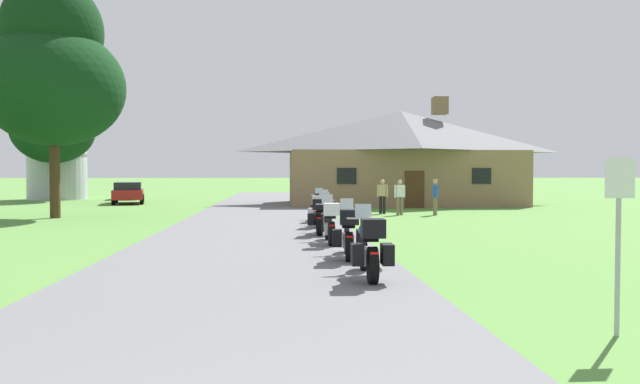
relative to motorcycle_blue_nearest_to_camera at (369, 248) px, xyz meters
The scene contains 18 objects.
ground_plane 12.03m from the motorcycle_blue_nearest_to_camera, 101.08° to the left, with size 500.00×500.00×0.00m, color #56893D.
asphalt_driveway 10.07m from the motorcycle_blue_nearest_to_camera, 103.27° to the left, with size 6.40×80.00×0.06m, color slate.
motorcycle_blue_nearest_to_camera is the anchor object (origin of this frame).
motorcycle_silver_second_in_row 2.60m from the motorcycle_blue_nearest_to_camera, 91.51° to the left, with size 0.82×2.08×1.30m.
motorcycle_red_third_in_row 5.47m from the motorcycle_blue_nearest_to_camera, 92.45° to the left, with size 0.66×2.08×1.30m.
motorcycle_red_fourth_in_row 7.90m from the motorcycle_blue_nearest_to_camera, 92.02° to the left, with size 0.96×2.07×1.30m.
motorcycle_black_fifth_in_row 10.55m from the motorcycle_blue_nearest_to_camera, 90.70° to the left, with size 0.98×2.07×1.30m.
motorcycle_blue_farthest_in_row 13.05m from the motorcycle_blue_nearest_to_camera, 89.93° to the left, with size 0.77×2.08×1.30m.
stone_lodge 27.29m from the motorcycle_blue_nearest_to_camera, 76.96° to the left, with size 14.75×8.15×6.81m.
bystander_tan_shirt_near_lodge 18.17m from the motorcycle_blue_nearest_to_camera, 79.14° to the left, with size 0.50×0.36×1.67m.
bystander_white_shirt_beside_signpost 17.40m from the motorcycle_blue_nearest_to_camera, 76.44° to the left, with size 0.54×0.30×1.67m.
bystander_blue_shirt_by_tree 17.65m from the motorcycle_blue_nearest_to_camera, 71.09° to the left, with size 0.23×0.55×1.69m.
metal_signpost_roadside 4.50m from the motorcycle_blue_nearest_to_camera, 56.87° to the right, with size 0.36×0.06×2.14m.
tree_left_near 20.66m from the motorcycle_blue_nearest_to_camera, 125.19° to the left, with size 6.08×6.08×10.46m.
tree_left_far 37.23m from the motorcycle_blue_nearest_to_camera, 118.28° to the left, with size 5.72×5.72×9.56m.
metal_silo_distant 40.04m from the motorcycle_blue_nearest_to_camera, 117.30° to the left, with size 4.38×4.38×7.88m.
parked_red_suv_far_left 30.76m from the motorcycle_blue_nearest_to_camera, 111.62° to the left, with size 2.74×4.88×1.40m.
parked_silver_sedan_far_left 37.78m from the motorcycle_blue_nearest_to_camera, 110.20° to the left, with size 2.40×4.41×1.20m.
Camera 1 is at (0.67, -2.26, 1.95)m, focal length 33.14 mm.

